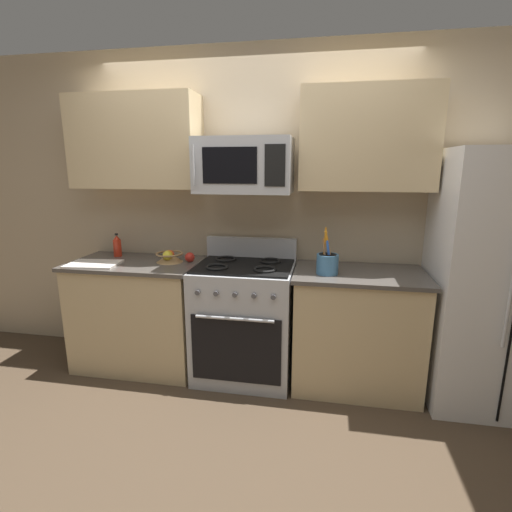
{
  "coord_description": "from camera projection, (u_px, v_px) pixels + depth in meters",
  "views": [
    {
      "loc": [
        0.61,
        -2.12,
        1.67
      ],
      "look_at": [
        0.12,
        0.56,
        1.03
      ],
      "focal_mm": 26.81,
      "sensor_mm": 36.0,
      "label": 1
    }
  ],
  "objects": [
    {
      "name": "bottle_hot_sauce",
      "position": [
        117.0,
        246.0,
        3.3
      ],
      "size": [
        0.07,
        0.07,
        0.2
      ],
      "color": "red",
      "rests_on": "counter_left"
    },
    {
      "name": "utensil_crock",
      "position": [
        327.0,
        263.0,
        2.75
      ],
      "size": [
        0.16,
        0.16,
        0.34
      ],
      "color": "teal",
      "rests_on": "counter_right"
    },
    {
      "name": "range_oven",
      "position": [
        245.0,
        319.0,
        3.07
      ],
      "size": [
        0.76,
        0.67,
        1.09
      ],
      "color": "#B2B5BA",
      "rests_on": "ground"
    },
    {
      "name": "ground_plane",
      "position": [
        224.0,
        426.0,
        2.52
      ],
      "size": [
        16.0,
        16.0,
        0.0
      ],
      "primitive_type": "plane",
      "color": "#473828"
    },
    {
      "name": "wall_back",
      "position": [
        254.0,
        211.0,
        3.24
      ],
      "size": [
        8.0,
        0.1,
        2.6
      ],
      "primitive_type": "cube",
      "color": "tan",
      "rests_on": "ground"
    },
    {
      "name": "upper_cabinets_right",
      "position": [
        367.0,
        140.0,
        2.75
      ],
      "size": [
        0.95,
        0.34,
        0.72
      ],
      "color": "tan"
    },
    {
      "name": "apple_loose",
      "position": [
        190.0,
        257.0,
        3.11
      ],
      "size": [
        0.08,
        0.08,
        0.08
      ],
      "primitive_type": "sphere",
      "color": "red",
      "rests_on": "counter_left"
    },
    {
      "name": "upper_cabinets_left",
      "position": [
        136.0,
        142.0,
        3.07
      ],
      "size": [
        1.04,
        0.34,
        0.72
      ],
      "color": "tan"
    },
    {
      "name": "counter_left",
      "position": [
        139.0,
        314.0,
        3.23
      ],
      "size": [
        1.05,
        0.63,
        0.91
      ],
      "color": "tan",
      "rests_on": "ground"
    },
    {
      "name": "cutting_board",
      "position": [
        93.0,
        264.0,
        3.02
      ],
      "size": [
        0.42,
        0.31,
        0.02
      ],
      "primitive_type": "cube",
      "rotation": [
        0.0,
        0.0,
        0.11
      ],
      "color": "silver",
      "rests_on": "counter_left"
    },
    {
      "name": "microwave",
      "position": [
        244.0,
        166.0,
        2.82
      ],
      "size": [
        0.7,
        0.44,
        0.4
      ],
      "color": "#B2B5BA"
    },
    {
      "name": "counter_right",
      "position": [
        356.0,
        329.0,
        2.92
      ],
      "size": [
        0.96,
        0.63,
        0.91
      ],
      "color": "tan",
      "rests_on": "ground"
    },
    {
      "name": "refrigerator",
      "position": [
        493.0,
        281.0,
        2.64
      ],
      "size": [
        0.79,
        0.74,
        1.79
      ],
      "color": "silver",
      "rests_on": "ground"
    },
    {
      "name": "fruit_basket",
      "position": [
        169.0,
        257.0,
        3.1
      ],
      "size": [
        0.22,
        0.22,
        0.1
      ],
      "color": "#9E7A4C",
      "rests_on": "counter_left"
    }
  ]
}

